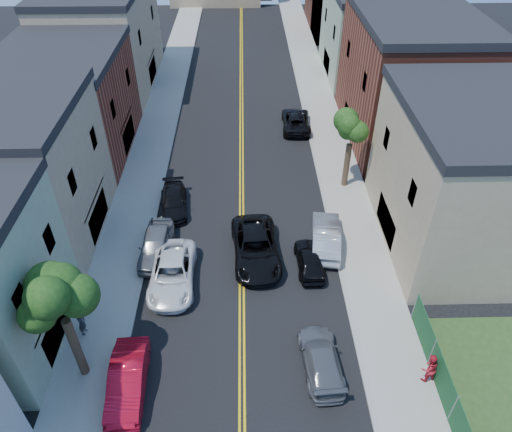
{
  "coord_description": "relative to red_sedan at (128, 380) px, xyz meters",
  "views": [
    {
      "loc": [
        0.37,
        -0.06,
        21.34
      ],
      "look_at": [
        0.96,
        23.97,
        2.0
      ],
      "focal_mm": 33.56,
      "sensor_mm": 36.0,
      "label": 1
    }
  ],
  "objects": [
    {
      "name": "bldg_left_tan_near",
      "position": [
        -8.5,
        11.95,
        3.73
      ],
      "size": [
        9.0,
        10.0,
        9.0
      ],
      "primitive_type": "cube",
      "color": "#998466",
      "rests_on": "ground"
    },
    {
      "name": "curb_left",
      "position": [
        -0.65,
        26.95,
        -0.7
      ],
      "size": [
        0.3,
        100.0,
        0.15
      ],
      "primitive_type": "cube",
      "color": "gray",
      "rests_on": "ground"
    },
    {
      "name": "tree_right_far",
      "position": [
        13.42,
        16.96,
        4.99
      ],
      "size": [
        4.4,
        4.4,
        8.03
      ],
      "color": "#382B1C",
      "rests_on": "sidewalk_right"
    },
    {
      "name": "bldg_right_tan",
      "position": [
        19.5,
        10.95,
        3.73
      ],
      "size": [
        9.0,
        12.0,
        9.0
      ],
      "primitive_type": "cube",
      "color": "#998466",
      "rests_on": "ground"
    },
    {
      "name": "bldg_right_brick",
      "position": [
        19.5,
        24.95,
        4.23
      ],
      "size": [
        9.0,
        14.0,
        10.0
      ],
      "primitive_type": "cube",
      "color": "brown",
      "rests_on": "ground"
    },
    {
      "name": "black_suv_lane",
      "position": [
        6.4,
        9.16,
        0.08
      ],
      "size": [
        3.28,
        6.32,
        1.7
      ],
      "primitive_type": "imported",
      "rotation": [
        0.0,
        0.0,
        0.07
      ],
      "color": "black",
      "rests_on": "ground"
    },
    {
      "name": "silver_car_right",
      "position": [
        11.0,
        10.17,
        0.06
      ],
      "size": [
        2.38,
        5.22,
        1.66
      ],
      "primitive_type": "imported",
      "rotation": [
        0.0,
        0.0,
        3.02
      ],
      "color": "#AFB1B7",
      "rests_on": "ground"
    },
    {
      "name": "black_car_left",
      "position": [
        0.63,
        14.38,
        -0.11
      ],
      "size": [
        2.32,
        4.71,
        1.32
      ],
      "primitive_type": "imported",
      "rotation": [
        0.0,
        0.0,
        0.11
      ],
      "color": "black",
      "rests_on": "ground"
    },
    {
      "name": "bldg_left_tan_far",
      "position": [
        -8.5,
        36.95,
        3.98
      ],
      "size": [
        9.0,
        16.0,
        9.5
      ],
      "primitive_type": "cube",
      "color": "#998466",
      "rests_on": "ground"
    },
    {
      "name": "bldg_left_brick",
      "position": [
        -8.5,
        22.95,
        3.23
      ],
      "size": [
        9.0,
        12.0,
        8.0
      ],
      "primitive_type": "cube",
      "color": "brown",
      "rests_on": "ground"
    },
    {
      "name": "pedestrian_left",
      "position": [
        -3.02,
        3.37,
        0.16
      ],
      "size": [
        0.43,
        0.6,
        1.56
      ],
      "primitive_type": "imported",
      "rotation": [
        0.0,
        0.0,
        1.47
      ],
      "color": "#24232A",
      "rests_on": "sidewalk_left"
    },
    {
      "name": "sidewalk_right",
      "position": [
        13.4,
        26.95,
        -0.7
      ],
      "size": [
        3.2,
        100.0,
        0.15
      ],
      "primitive_type": "cube",
      "color": "gray",
      "rests_on": "ground"
    },
    {
      "name": "dark_car_right_far",
      "position": [
        10.51,
        26.38,
        -0.04
      ],
      "size": [
        2.61,
        5.36,
        1.47
      ],
      "primitive_type": "imported",
      "rotation": [
        0.0,
        0.0,
        3.11
      ],
      "color": "black",
      "rests_on": "ground"
    },
    {
      "name": "grey_car_right",
      "position": [
        9.49,
        1.0,
        -0.11
      ],
      "size": [
        2.17,
        4.7,
        1.33
      ],
      "primitive_type": "imported",
      "rotation": [
        0.0,
        0.0,
        3.21
      ],
      "color": "#5A5C61",
      "rests_on": "ground"
    },
    {
      "name": "red_sedan",
      "position": [
        0.0,
        0.0,
        0.0
      ],
      "size": [
        1.83,
        4.74,
        1.54
      ],
      "primitive_type": "imported",
      "rotation": [
        0.0,
        0.0,
        0.04
      ],
      "color": "red",
      "rests_on": "ground"
    },
    {
      "name": "grey_car_left",
      "position": [
        0.06,
        9.61,
        0.05
      ],
      "size": [
        2.04,
        4.84,
        1.64
      ],
      "primitive_type": "imported",
      "rotation": [
        0.0,
        0.0,
        -0.02
      ],
      "color": "slate",
      "rests_on": "ground"
    },
    {
      "name": "curb_right",
      "position": [
        11.65,
        26.95,
        -0.7
      ],
      "size": [
        0.3,
        100.0,
        0.15
      ],
      "primitive_type": "cube",
      "color": "gray",
      "rests_on": "ground"
    },
    {
      "name": "bldg_right_palegrn",
      "position": [
        19.5,
        38.95,
        3.48
      ],
      "size": [
        9.0,
        12.0,
        8.5
      ],
      "primitive_type": "cube",
      "color": "gray",
      "rests_on": "ground"
    },
    {
      "name": "sidewalk_left",
      "position": [
        -2.4,
        26.95,
        -0.7
      ],
      "size": [
        3.2,
        100.0,
        0.15
      ],
      "primitive_type": "cube",
      "color": "gray",
      "rests_on": "ground"
    },
    {
      "name": "tree_left_mid",
      "position": [
        -2.38,
        0.96,
        5.81
      ],
      "size": [
        5.2,
        5.2,
        9.29
      ],
      "color": "#382B1C",
      "rests_on": "sidewalk_left"
    },
    {
      "name": "black_car_right",
      "position": [
        9.72,
        8.19,
        -0.1
      ],
      "size": [
        1.73,
        4.0,
        1.34
      ],
      "primitive_type": "imported",
      "rotation": [
        0.0,
        0.0,
        3.18
      ],
      "color": "black",
      "rests_on": "ground"
    },
    {
      "name": "pedestrian_right",
      "position": [
        14.6,
        0.12,
        0.28
      ],
      "size": [
        1.02,
        0.88,
        1.8
      ],
      "primitive_type": "imported",
      "rotation": [
        0.0,
        0.0,
        3.39
      ],
      "color": "#B21B27",
      "rests_on": "sidewalk_right"
    },
    {
      "name": "white_pickup",
      "position": [
        1.36,
        7.11,
        0.02
      ],
      "size": [
        2.7,
        5.7,
        1.57
      ],
      "primitive_type": "imported",
      "rotation": [
        0.0,
        0.0,
        0.02
      ],
      "color": "silver",
      "rests_on": "ground"
    }
  ]
}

